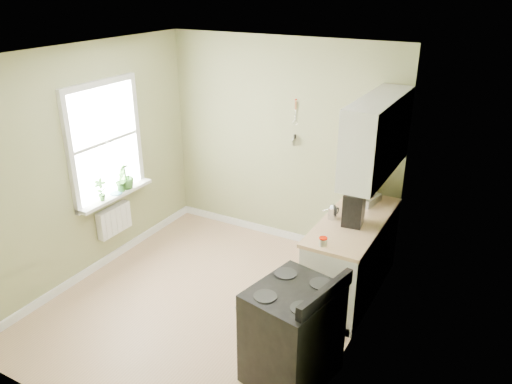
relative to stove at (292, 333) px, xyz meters
The scene contains 21 objects.
floor 1.46m from the stove, 157.32° to the left, with size 3.20×3.60×0.02m, color tan.
ceiling 2.64m from the stove, 157.32° to the left, with size 3.20×3.60×0.02m, color white.
wall_back 2.81m from the stove, 118.59° to the left, with size 3.20×0.02×2.70m, color #9A9E6C.
wall_left 3.07m from the stove, 169.52° to the left, with size 0.02×3.60×2.70m, color #9A9E6C.
wall_right 1.09m from the stove, 58.08° to the left, with size 0.02×3.60×2.70m, color #9A9E6C.
base_cabinets 1.53m from the stove, 89.16° to the left, with size 0.60×1.60×0.87m, color silver.
countertop 1.59m from the stove, 89.53° to the left, with size 0.64×1.60×0.04m, color tan.
upper_cabinets 2.15m from the stove, 84.84° to the left, with size 0.35×1.40×0.80m, color silver.
window 3.17m from the stove, 163.75° to the left, with size 0.06×1.14×1.44m.
window_sill 2.94m from the stove, 163.34° to the left, with size 0.18×1.14×0.04m, color white.
radiator 2.93m from the stove, 164.45° to the left, with size 0.12×0.50×0.35m, color white.
wall_utensils 2.78m from the stove, 114.97° to the left, with size 0.02×0.14×0.58m.
stove is the anchor object (origin of this frame).
stand_mixer 2.15m from the stove, 90.19° to the left, with size 0.28×0.39×0.44m.
kettle 1.55m from the stove, 98.18° to the left, with size 0.17×0.10×0.17m.
coffee_maker 1.54m from the stove, 88.80° to the left, with size 0.23×0.25×0.36m.
red_tray 2.34m from the stove, 95.39° to the left, with size 0.31×0.31×0.02m, color #C41200.
jar 0.97m from the stove, 94.96° to the left, with size 0.08×0.08×0.09m.
plant_a 2.90m from the stove, 167.86° to the left, with size 0.15×0.10×0.28m, color #376D29.
plant_b 2.99m from the stove, 161.43° to the left, with size 0.16×0.13×0.28m, color #376D29.
plant_c 3.02m from the stove, 159.61° to the left, with size 0.19×0.19×0.33m, color #376D29.
Camera 1 is at (2.69, -3.77, 3.34)m, focal length 35.00 mm.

